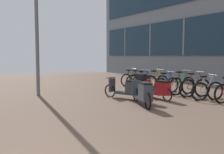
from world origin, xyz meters
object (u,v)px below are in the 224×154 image
(bicycle_rack_08, at_px, (138,81))
(bicycle_rack_07, at_px, (144,82))
(lamp_post, at_px, (37,21))
(bicycle_rack_02, at_px, (207,91))
(scooter_near, at_px, (159,89))
(bicycle_rack_06, at_px, (157,83))
(scooter_far, at_px, (130,87))
(bicycle_rack_04, at_px, (182,86))
(bicycle_rack_05, at_px, (167,85))
(scooter_mid, at_px, (143,93))
(bicycle_rack_03, at_px, (195,88))
(bicycle_rack_09, at_px, (131,79))

(bicycle_rack_08, bearing_deg, bicycle_rack_07, -106.96)
(bicycle_rack_07, distance_m, lamp_post, 5.54)
(bicycle_rack_02, bearing_deg, scooter_near, 142.04)
(bicycle_rack_06, bearing_deg, bicycle_rack_02, -93.20)
(bicycle_rack_07, relative_size, scooter_far, 0.71)
(bicycle_rack_06, height_order, lamp_post, lamp_post)
(bicycle_rack_07, height_order, scooter_near, bicycle_rack_07)
(bicycle_rack_06, distance_m, lamp_post, 5.80)
(bicycle_rack_02, xyz_separation_m, bicycle_rack_07, (0.01, 3.55, -0.00))
(bicycle_rack_02, distance_m, bicycle_rack_04, 1.44)
(bicycle_rack_06, bearing_deg, lamp_post, 164.04)
(bicycle_rack_05, relative_size, scooter_mid, 0.77)
(bicycle_rack_05, distance_m, scooter_near, 1.80)
(bicycle_rack_04, bearing_deg, scooter_near, -167.32)
(bicycle_rack_07, xyz_separation_m, scooter_near, (-1.36, -2.49, 0.04))
(scooter_mid, bearing_deg, bicycle_rack_05, 32.72)
(bicycle_rack_06, relative_size, bicycle_rack_08, 1.07)
(bicycle_rack_02, distance_m, bicycle_rack_03, 0.73)
(bicycle_rack_08, xyz_separation_m, lamp_post, (-5.05, 0.00, 2.61))
(bicycle_rack_04, bearing_deg, bicycle_rack_02, -100.61)
(bicycle_rack_08, height_order, lamp_post, lamp_post)
(bicycle_rack_03, bearing_deg, bicycle_rack_06, 90.68)
(bicycle_rack_03, distance_m, bicycle_rack_07, 2.85)
(bicycle_rack_03, bearing_deg, scooter_far, 160.65)
(bicycle_rack_08, distance_m, scooter_far, 3.67)
(scooter_near, bearing_deg, bicycle_rack_09, 67.25)
(bicycle_rack_02, xyz_separation_m, lamp_post, (-4.83, 4.26, 2.61))
(bicycle_rack_02, xyz_separation_m, bicycle_rack_04, (0.27, 1.42, 0.03))
(bicycle_rack_05, relative_size, bicycle_rack_09, 1.02)
(bicycle_rack_03, height_order, lamp_post, lamp_post)
(bicycle_rack_05, xyz_separation_m, bicycle_rack_08, (0.13, 2.13, -0.00))
(scooter_far, bearing_deg, lamp_post, 133.45)
(bicycle_rack_05, bearing_deg, bicycle_rack_07, 93.34)
(bicycle_rack_07, xyz_separation_m, scooter_mid, (-2.66, -3.18, 0.08))
(bicycle_rack_02, relative_size, bicycle_rack_05, 0.96)
(bicycle_rack_03, distance_m, scooter_far, 2.61)
(bicycle_rack_04, xyz_separation_m, bicycle_rack_09, (0.02, 3.55, -0.03))
(bicycle_rack_03, xyz_separation_m, bicycle_rack_09, (0.10, 4.26, -0.03))
(bicycle_rack_02, relative_size, scooter_far, 0.72)
(bicycle_rack_03, bearing_deg, bicycle_rack_02, -104.56)
(bicycle_rack_06, xyz_separation_m, scooter_mid, (-2.81, -2.47, 0.07))
(bicycle_rack_05, bearing_deg, bicycle_rack_02, -92.46)
(bicycle_rack_02, relative_size, bicycle_rack_08, 1.00)
(scooter_near, bearing_deg, bicycle_rack_07, 61.38)
(bicycle_rack_04, xyz_separation_m, scooter_near, (-1.62, -0.36, 0.01))
(bicycle_rack_07, height_order, scooter_far, scooter_far)
(bicycle_rack_08, relative_size, scooter_mid, 0.73)
(bicycle_rack_04, relative_size, scooter_mid, 0.83)
(scooter_mid, bearing_deg, lamp_post, 119.14)
(bicycle_rack_06, height_order, bicycle_rack_07, bicycle_rack_06)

